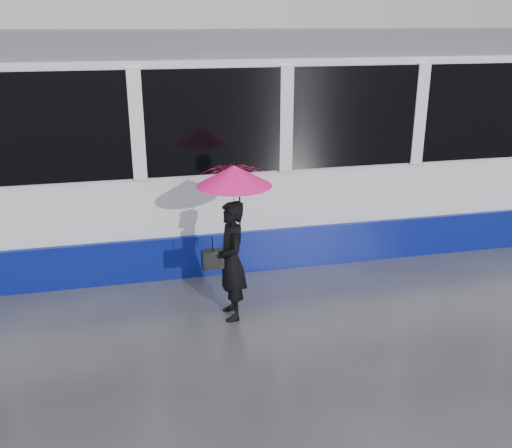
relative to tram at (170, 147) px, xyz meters
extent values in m
plane|color=#29292E|center=(0.93, -2.50, -1.64)|extent=(90.00, 90.00, 0.00)
cube|color=#3F3D38|center=(0.93, -0.72, -1.63)|extent=(34.00, 0.07, 0.02)
cube|color=#3F3D38|center=(0.93, 0.72, -1.63)|extent=(34.00, 0.07, 0.02)
cube|color=white|center=(0.00, 0.00, -0.11)|extent=(24.00, 2.40, 2.95)
cube|color=navy|center=(0.00, 0.00, -1.33)|extent=(24.00, 2.56, 0.62)
cube|color=black|center=(0.00, 0.00, 0.56)|extent=(23.00, 2.48, 1.40)
cube|color=#57595F|center=(0.00, 0.00, 1.54)|extent=(23.60, 2.20, 0.35)
imported|color=black|center=(0.47, -2.50, -0.89)|extent=(0.38, 0.56, 1.49)
imported|color=#FF1567|center=(0.52, -2.50, -0.07)|extent=(0.85, 0.87, 0.75)
cone|color=#FF1567|center=(0.52, -2.50, 0.17)|extent=(0.92, 0.92, 0.24)
cylinder|color=black|center=(0.52, -2.50, 0.30)|extent=(0.01, 0.01, 0.06)
cylinder|color=black|center=(0.59, -2.49, -0.35)|extent=(0.02, 0.02, 0.65)
cube|color=black|center=(0.25, -2.48, -0.86)|extent=(0.27, 0.13, 0.23)
cylinder|color=black|center=(0.25, -2.48, -0.65)|extent=(0.01, 0.01, 0.18)
camera|label=1|loc=(-0.67, -8.72, 1.84)|focal=40.00mm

